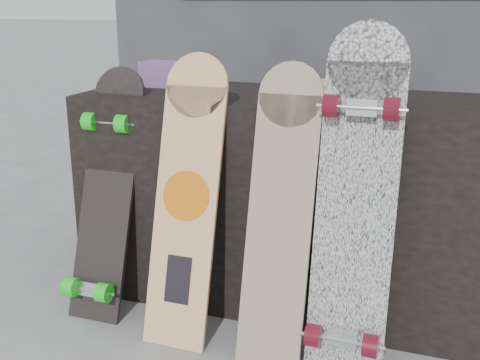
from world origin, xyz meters
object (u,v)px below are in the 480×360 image
at_px(longboard_cascadia, 356,199).
at_px(longboard_celtic, 281,206).
at_px(skateboard_dark, 106,189).
at_px(vendor_table, 294,198).
at_px(longboard_geisha, 187,192).

bearing_deg(longboard_cascadia, longboard_celtic, 179.88).
distance_m(longboard_celtic, skateboard_dark, 0.70).
xyz_separation_m(vendor_table, longboard_celtic, (0.06, -0.41, 0.11)).
bearing_deg(longboard_celtic, vendor_table, 98.94).
distance_m(longboard_cascadia, skateboard_dark, 0.94).
bearing_deg(longboard_celtic, skateboard_dark, 173.21).
bearing_deg(longboard_cascadia, vendor_table, 126.09).
distance_m(longboard_geisha, longboard_cascadia, 0.58).
distance_m(vendor_table, longboard_geisha, 0.49).
xyz_separation_m(longboard_cascadia, skateboard_dark, (-0.93, 0.08, -0.10)).
relative_size(vendor_table, longboard_celtic, 1.67).
height_order(vendor_table, longboard_geisha, longboard_geisha).
distance_m(longboard_geisha, skateboard_dark, 0.37).
relative_size(longboard_cascadia, skateboard_dark, 1.20).
xyz_separation_m(longboard_geisha, longboard_cascadia, (0.58, -0.02, 0.05)).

